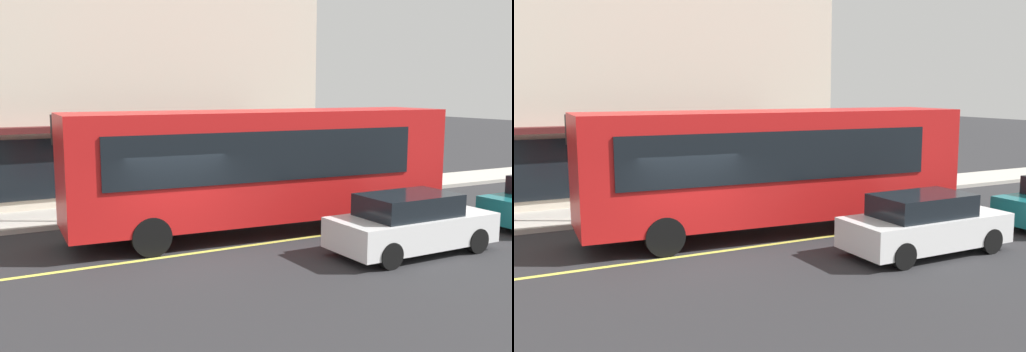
% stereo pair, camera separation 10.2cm
% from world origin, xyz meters
% --- Properties ---
extents(ground, '(120.00, 120.00, 0.00)m').
position_xyz_m(ground, '(0.00, 0.00, 0.00)').
color(ground, '#28282B').
extents(sidewalk, '(80.00, 2.55, 0.15)m').
position_xyz_m(sidewalk, '(0.00, 5.47, 0.07)').
color(sidewalk, '#B2ADA3').
rests_on(sidewalk, ground).
extents(lane_centre_stripe, '(36.00, 0.16, 0.01)m').
position_xyz_m(lane_centre_stripe, '(0.00, 0.00, 0.00)').
color(lane_centre_stripe, '#D8D14C').
rests_on(lane_centre_stripe, ground).
extents(storefront_building, '(20.55, 9.94, 13.20)m').
position_xyz_m(storefront_building, '(-1.79, 11.40, 6.59)').
color(storefront_building, beige).
rests_on(storefront_building, ground).
extents(bus, '(11.26, 3.19, 3.50)m').
position_xyz_m(bus, '(3.01, 1.15, 1.99)').
color(bus, red).
rests_on(bus, ground).
extents(traffic_light, '(0.30, 0.52, 3.20)m').
position_xyz_m(traffic_light, '(-1.99, 4.80, 2.53)').
color(traffic_light, '#2D2D33').
rests_on(traffic_light, sidewalk).
extents(car_white, '(4.32, 1.90, 1.52)m').
position_xyz_m(car_white, '(5.29, -2.49, 0.74)').
color(car_white, white).
rests_on(car_white, ground).
extents(pedestrian_at_corner, '(0.34, 0.34, 1.66)m').
position_xyz_m(pedestrian_at_corner, '(4.95, 6.22, 1.14)').
color(pedestrian_at_corner, black).
rests_on(pedestrian_at_corner, sidewalk).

